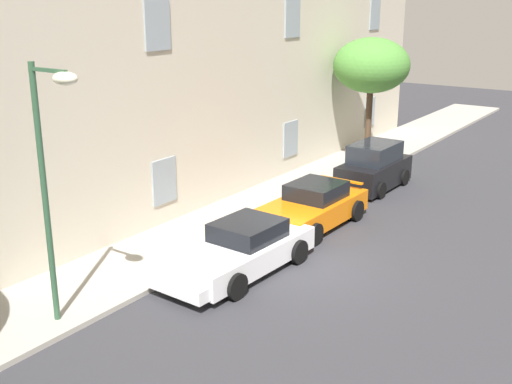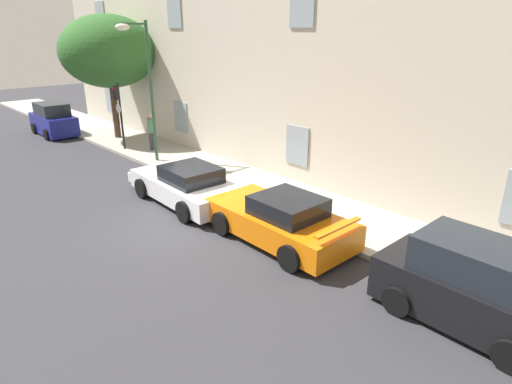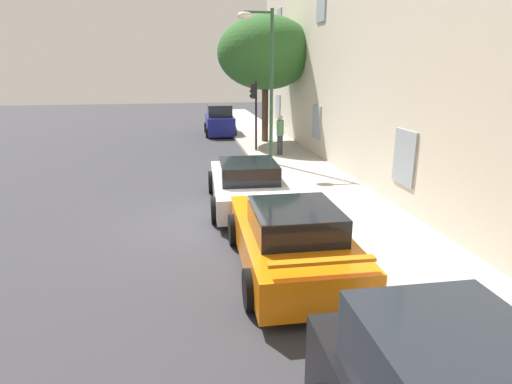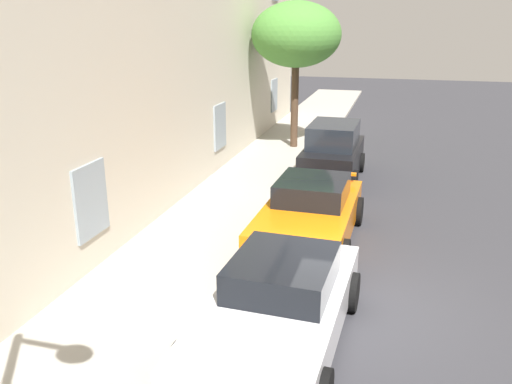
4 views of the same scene
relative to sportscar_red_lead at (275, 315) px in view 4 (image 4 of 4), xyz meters
The scene contains 6 objects.
ground_plane 2.09m from the sportscar_red_lead, 36.18° to the right, with size 80.00×80.00×0.00m, color #333338.
sidewalk 3.14m from the sportscar_red_lead, 58.67° to the left, with size 60.00×3.09×0.14m, color #A8A399.
sportscar_red_lead is the anchor object (origin of this frame).
sportscar_yellow_flank 4.30m from the sportscar_red_lead, ahead, with size 4.94×2.31×1.43m.
hatchback_distant 9.73m from the sportscar_red_lead, ahead, with size 3.75×1.92×1.85m.
tree_near_kerb 14.10m from the sportscar_red_lead, 10.09° to the left, with size 3.42×3.42×5.56m.
Camera 4 is at (-8.66, -0.45, 5.04)m, focal length 36.87 mm.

